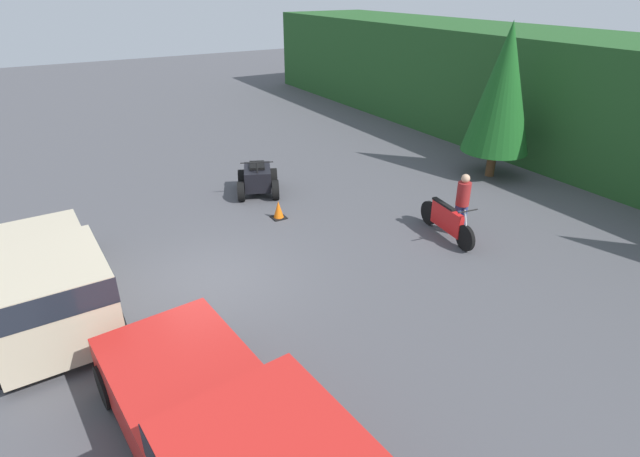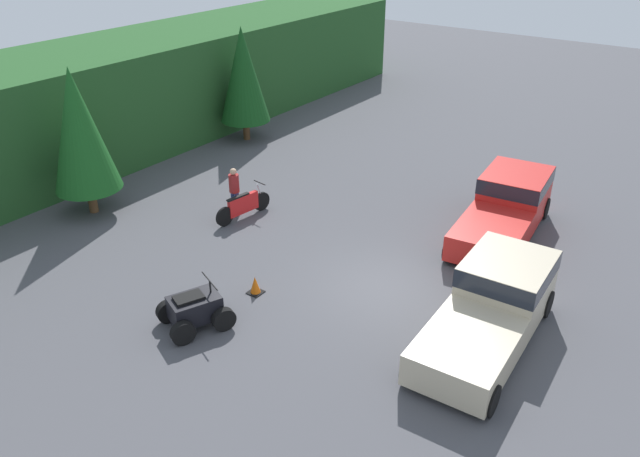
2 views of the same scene
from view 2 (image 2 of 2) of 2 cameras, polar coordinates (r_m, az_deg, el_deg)
The scene contains 10 objects.
ground_plane at distance 18.64m, azimuth 5.91°, elevation -5.42°, with size 80.00×80.00×0.00m, color #4C4C51.
hillside_backdrop at distance 28.27m, azimuth -23.48°, elevation 9.44°, with size 44.00×6.00×4.60m.
tree_left at distance 23.27m, azimuth -21.17°, elevation 8.39°, with size 2.35×2.35×5.33m.
tree_mid_left at distance 29.44m, azimuth -7.03°, elevation 13.77°, with size 2.31×2.31×5.24m.
pickup_truck_red at distance 22.16m, azimuth 16.72°, elevation 2.05°, with size 5.73×2.72×1.83m.
pickup_truck_second at distance 16.81m, azimuth 15.61°, elevation -6.63°, with size 5.52×2.41×1.83m.
dirt_bike at distance 22.46m, azimuth -7.02°, elevation 2.09°, with size 2.42×0.64×1.14m.
quad_atv at distance 17.08m, azimuth -11.36°, elevation -7.30°, with size 2.16×1.92×1.27m.
rider_person at distance 22.58m, azimuth -7.83°, elevation 3.55°, with size 0.44×0.44×1.79m.
traffic_cone at distance 18.28m, azimuth -5.95°, elevation -5.20°, with size 0.42×0.42×0.55m.
Camera 2 is at (-13.70, -7.43, 10.22)m, focal length 35.00 mm.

